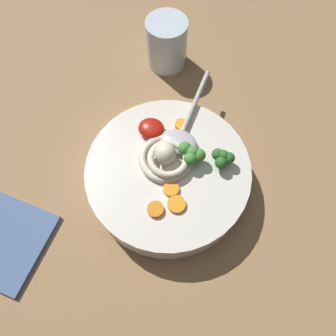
{
  "coord_description": "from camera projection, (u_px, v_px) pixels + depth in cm",
  "views": [
    {
      "loc": [
        5.09,
        -22.94,
        53.41
      ],
      "look_at": [
        -1.61,
        -3.83,
        9.61
      ],
      "focal_mm": 33.53,
      "sensor_mm": 36.0,
      "label": 1
    }
  ],
  "objects": [
    {
      "name": "carrot_slice_center",
      "position": [
        181.0,
        125.0,
        0.51
      ],
      "size": [
        2.12,
        2.12,
        0.79
      ],
      "primitive_type": "cylinder",
      "color": "orange",
      "rests_on": "soup_bowl"
    },
    {
      "name": "broccoli_floret_far",
      "position": [
        192.0,
        154.0,
        0.47
      ],
      "size": [
        3.99,
        3.43,
        3.15
      ],
      "color": "#7A9E60",
      "rests_on": "soup_bowl"
    },
    {
      "name": "folded_napkin",
      "position": [
        0.0,
        239.0,
        0.49
      ],
      "size": [
        14.82,
        13.71,
        0.8
      ],
      "primitive_type": "cube",
      "rotation": [
        0.0,
        0.0,
        -0.04
      ],
      "color": "#4C6693",
      "rests_on": "table_slab"
    },
    {
      "name": "soup_bowl",
      "position": [
        168.0,
        175.0,
        0.51
      ],
      "size": [
        25.78,
        25.78,
        5.73
      ],
      "color": "silver",
      "rests_on": "table_slab"
    },
    {
      "name": "noodle_pile",
      "position": [
        166.0,
        157.0,
        0.48
      ],
      "size": [
        9.24,
        9.06,
        3.71
      ],
      "color": "beige",
      "rests_on": "soup_bowl"
    },
    {
      "name": "carrot_slice_extra_b",
      "position": [
        155.0,
        209.0,
        0.45
      ],
      "size": [
        2.43,
        2.43,
        0.66
      ],
      "primitive_type": "cylinder",
      "color": "orange",
      "rests_on": "soup_bowl"
    },
    {
      "name": "broccoli_floret_rear",
      "position": [
        222.0,
        158.0,
        0.47
      ],
      "size": [
        3.57,
        3.08,
        2.83
      ],
      "color": "#7A9E60",
      "rests_on": "soup_bowl"
    },
    {
      "name": "table_slab",
      "position": [
        183.0,
        170.0,
        0.57
      ],
      "size": [
        109.64,
        109.64,
        3.89
      ],
      "primitive_type": "cube",
      "color": "#936D47",
      "rests_on": "ground"
    },
    {
      "name": "drinking_glass",
      "position": [
        167.0,
        43.0,
        0.6
      ],
      "size": [
        7.87,
        7.87,
        9.58
      ],
      "primitive_type": "cylinder",
      "color": "silver",
      "rests_on": "table_slab"
    },
    {
      "name": "carrot_slice_near_spoon",
      "position": [
        170.0,
        189.0,
        0.47
      ],
      "size": [
        2.38,
        2.38,
        0.6
      ],
      "primitive_type": "cylinder",
      "color": "orange",
      "rests_on": "soup_bowl"
    },
    {
      "name": "soup_spoon",
      "position": [
        181.0,
        134.0,
        0.5
      ],
      "size": [
        6.13,
        17.29,
        1.6
      ],
      "rotation": [
        0.0,
        0.0,
        1.54
      ],
      "color": "#B7B7BC",
      "rests_on": "soup_bowl"
    },
    {
      "name": "chili_sauce_dollop",
      "position": [
        151.0,
        128.0,
        0.5
      ],
      "size": [
        4.23,
        3.8,
        1.9
      ],
      "primitive_type": "ellipsoid",
      "color": "#B2190F",
      "rests_on": "soup_bowl"
    },
    {
      "name": "carrot_slice_beside_chili",
      "position": [
        176.0,
        204.0,
        0.46
      ],
      "size": [
        2.69,
        2.69,
        0.54
      ],
      "primitive_type": "cylinder",
      "color": "orange",
      "rests_on": "soup_bowl"
    }
  ]
}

